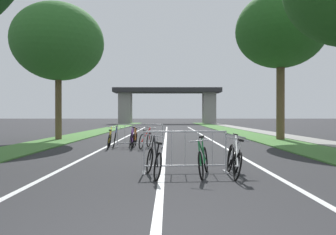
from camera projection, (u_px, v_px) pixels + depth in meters
grass_verge_left at (102, 131)px, 29.03m from camera, size 2.41×63.51×0.05m
grass_verge_right at (232, 131)px, 29.00m from camera, size 2.41×63.51×0.05m
sidewalk_path_right at (254, 131)px, 28.99m from camera, size 1.69×63.51×0.08m
lane_stripe_center at (167, 136)px, 21.41m from camera, size 0.14×36.74×0.01m
lane_stripe_right_lane at (206, 136)px, 21.40m from camera, size 0.14×36.74×0.01m
lane_stripe_left_lane at (128, 136)px, 21.41m from camera, size 0.14×36.74×0.01m
overpass_bridge at (168, 99)px, 55.50m from camera, size 18.98×4.36×6.32m
tree_left_pine_near at (59, 42)px, 18.16m from camera, size 5.26×5.26×7.97m
tree_right_oak_mid at (282, 30)px, 18.08m from camera, size 5.19×5.19×8.63m
crowd_barrier_nearest at (186, 152)px, 7.74m from camera, size 2.14×0.57×1.05m
crowd_barrier_second at (141, 136)px, 14.13m from camera, size 2.12×0.47×1.05m
bicycle_green_0 at (204, 160)px, 7.37m from camera, size 0.61×1.66×0.94m
bicycle_blue_1 at (116, 138)px, 14.69m from camera, size 0.59×1.65×0.94m
bicycle_black_2 at (155, 161)px, 7.22m from camera, size 0.51×1.62×0.98m
bicycle_silver_3 at (234, 157)px, 8.12m from camera, size 0.51×1.72×0.94m
bicycle_orange_4 at (136, 139)px, 14.53m from camera, size 0.44×1.64×0.96m
bicycle_purple_5 at (133, 140)px, 13.73m from camera, size 0.53×1.61×0.95m
bicycle_yellow_6 at (110, 140)px, 13.61m from camera, size 0.46×1.66×0.95m
bicycle_white_7 at (235, 161)px, 7.29m from camera, size 0.53×1.71×0.98m
bicycle_red_8 at (146, 140)px, 13.65m from camera, size 0.71×1.71×0.93m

